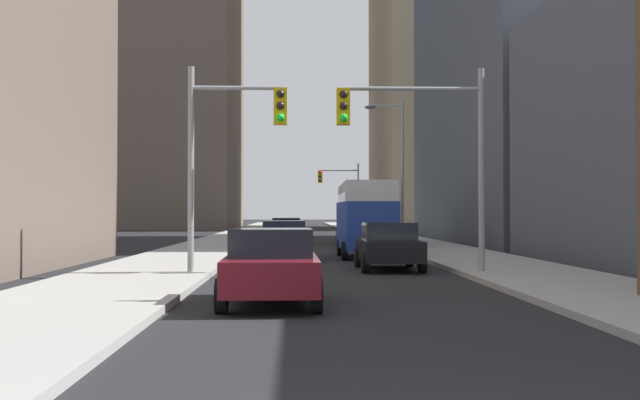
% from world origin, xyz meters
% --- Properties ---
extents(sidewalk_left, '(3.97, 160.00, 0.15)m').
position_xyz_m(sidewalk_left, '(-5.55, 50.00, 0.07)').
color(sidewalk_left, '#9E9E99').
rests_on(sidewalk_left, ground).
extents(sidewalk_right, '(3.97, 160.00, 0.15)m').
position_xyz_m(sidewalk_right, '(5.55, 50.00, 0.07)').
color(sidewalk_right, '#9E9E99').
rests_on(sidewalk_right, ground).
extents(city_bus, '(2.74, 11.55, 3.40)m').
position_xyz_m(city_bus, '(2.60, 38.46, 1.93)').
color(city_bus, silver).
rests_on(city_bus, ground).
extents(cargo_van_blue, '(2.16, 5.26, 2.26)m').
position_xyz_m(cargo_van_blue, '(1.67, 27.06, 1.29)').
color(cargo_van_blue, navy).
rests_on(cargo_van_blue, ground).
extents(sedan_maroon, '(1.95, 4.23, 1.52)m').
position_xyz_m(sedan_maroon, '(-1.67, 10.69, 0.77)').
color(sedan_maroon, maroon).
rests_on(sedan_maroon, ground).
extents(sedan_black, '(1.95, 4.20, 1.52)m').
position_xyz_m(sedan_black, '(1.78, 20.21, 0.77)').
color(sedan_black, black).
rests_on(sedan_black, ground).
extents(sedan_navy, '(1.95, 4.26, 1.52)m').
position_xyz_m(sedan_navy, '(-1.65, 25.52, 0.77)').
color(sedan_navy, '#141E4C').
rests_on(sedan_navy, ground).
extents(sedan_beige, '(1.95, 4.21, 1.52)m').
position_xyz_m(sedan_beige, '(-1.72, 41.46, 0.77)').
color(sedan_beige, '#C6B793').
rests_on(sedan_beige, ground).
extents(traffic_signal_near_left, '(2.83, 0.44, 6.00)m').
position_xyz_m(traffic_signal_near_left, '(-3.00, 17.64, 3.99)').
color(traffic_signal_near_left, gray).
rests_on(traffic_signal_near_left, ground).
extents(traffic_signal_near_right, '(4.27, 0.44, 6.00)m').
position_xyz_m(traffic_signal_near_right, '(2.34, 17.64, 4.07)').
color(traffic_signal_near_right, gray).
rests_on(traffic_signal_near_right, ground).
extents(traffic_signal_far_right, '(3.54, 0.44, 6.00)m').
position_xyz_m(traffic_signal_far_right, '(2.68, 62.33, 4.03)').
color(traffic_signal_far_right, gray).
rests_on(traffic_signal_far_right, ground).
extents(street_lamp_right, '(2.01, 0.32, 7.50)m').
position_xyz_m(street_lamp_right, '(3.97, 35.30, 4.50)').
color(street_lamp_right, gray).
rests_on(street_lamp_right, ground).
extents(building_left_far_tower, '(21.51, 26.21, 49.42)m').
position_xyz_m(building_left_far_tower, '(-18.96, 89.37, 24.71)').
color(building_left_far_tower, '#66564C').
rests_on(building_left_far_tower, ground).
extents(building_right_mid_block, '(17.83, 27.33, 27.69)m').
position_xyz_m(building_right_mid_block, '(17.26, 44.77, 13.85)').
color(building_right_mid_block, '#4C515B').
rests_on(building_right_mid_block, ground).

